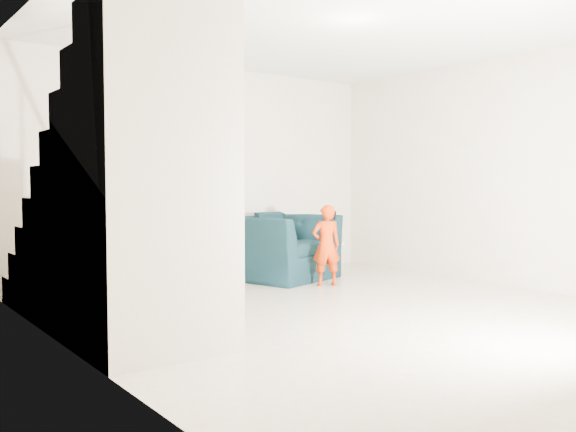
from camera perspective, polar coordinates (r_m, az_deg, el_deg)
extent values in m
plane|color=tan|center=(5.76, 6.01, -9.02)|extent=(5.50, 5.50, 0.00)
plane|color=silver|center=(5.83, 6.17, 17.89)|extent=(5.50, 5.50, 0.00)
plane|color=#C2B19E|center=(7.88, -7.64, 4.07)|extent=(5.00, 0.00, 5.00)
plane|color=#C2B19E|center=(4.35, -18.97, 4.83)|extent=(0.00, 5.50, 5.50)
plane|color=#C2B19E|center=(7.56, 20.18, 3.96)|extent=(0.00, 5.50, 5.50)
imported|color=black|center=(7.73, -0.58, -2.94)|extent=(1.48, 1.38, 0.80)
imported|color=#AE1E05|center=(7.20, 3.60, -2.75)|extent=(0.41, 0.34, 0.96)
cylinder|color=silver|center=(8.49, 4.01, -2.56)|extent=(0.40, 0.40, 0.04)
cylinder|color=silver|center=(8.51, 4.01, -3.89)|extent=(0.06, 0.06, 0.36)
cylinder|color=silver|center=(8.53, 4.00, -4.98)|extent=(0.28, 0.28, 0.03)
cube|color=#ADA089|center=(6.83, -20.81, -6.16)|extent=(1.00, 0.30, 0.27)
cube|color=#ADA089|center=(6.52, -20.11, -5.37)|extent=(1.00, 0.30, 0.54)
cube|color=#ADA089|center=(6.22, -19.34, -4.51)|extent=(1.00, 0.30, 0.81)
cube|color=#ADA089|center=(5.92, -18.50, -3.55)|extent=(1.00, 0.30, 1.08)
cube|color=#ADA089|center=(5.62, -17.57, -2.49)|extent=(1.00, 0.30, 1.35)
cube|color=#ADA089|center=(5.33, -16.53, -1.31)|extent=(1.00, 0.30, 1.62)
cube|color=#ADA089|center=(5.04, -15.38, 0.00)|extent=(1.00, 0.30, 1.89)
cube|color=#ADA089|center=(4.76, -14.09, 1.48)|extent=(1.00, 0.30, 2.16)
cube|color=#ADA089|center=(4.48, -12.63, 3.13)|extent=(1.00, 0.30, 2.43)
cube|color=#ADA089|center=(4.21, -10.99, 5.00)|extent=(1.00, 0.30, 2.70)
cylinder|color=silver|center=(5.74, -12.46, 13.48)|extent=(0.04, 3.03, 2.73)
cylinder|color=silver|center=(7.07, -17.30, -2.81)|extent=(0.04, 0.04, 1.00)
cube|color=black|center=(7.92, -1.87, -1.06)|extent=(0.41, 0.19, 0.40)
cube|color=black|center=(7.44, -3.89, -2.38)|extent=(0.05, 0.47, 0.52)
cube|color=black|center=(7.23, 4.35, 0.08)|extent=(0.03, 0.05, 0.10)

